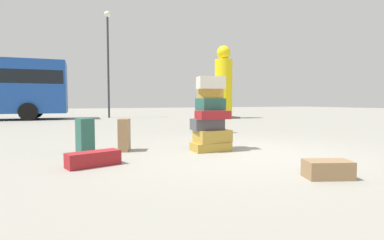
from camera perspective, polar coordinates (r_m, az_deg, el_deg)
name	(u,v)px	position (r m, az deg, el deg)	size (l,w,h in m)	color
ground_plane	(239,153)	(5.74, 8.91, -6.22)	(80.00, 80.00, 0.00)	gray
suitcase_tower	(211,120)	(5.89, 3.60, 0.08)	(0.77, 0.63, 1.45)	#B28C33
suitcase_brown_behind_tower	(124,135)	(6.00, -12.80, -2.79)	(0.18, 0.37, 0.63)	olive
suitcase_maroon_right_side	(93,159)	(4.75, -18.31, -7.05)	(0.78, 0.28, 0.22)	maroon
suitcase_teal_upright_blue	(85,136)	(5.97, -19.76, -2.85)	(0.25, 0.32, 0.65)	#26594C
suitcase_brown_foreground_far	(328,169)	(4.19, 24.48, -8.57)	(0.56, 0.32, 0.23)	olive
person_bearded_onlooker	(207,100)	(9.04, 2.86, 3.88)	(0.30, 0.30, 1.71)	#3F334C
yellow_dummy_statue	(223,86)	(17.43, 6.03, 6.44)	(1.42, 1.42, 4.17)	yellow
lamp_post	(108,49)	(18.81, -15.76, 12.94)	(0.36, 0.36, 6.28)	#333338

